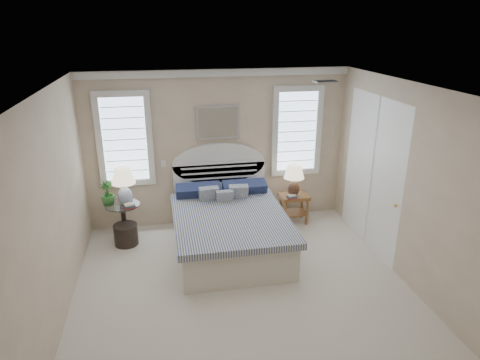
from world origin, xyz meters
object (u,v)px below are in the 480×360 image
at_px(nightstand_right, 294,202).
at_px(lamp_left, 124,182).
at_px(lamp_right, 294,177).
at_px(floor_pot, 126,234).
at_px(side_table_left, 124,218).
at_px(bed, 229,225).

height_order(nightstand_right, lamp_left, lamp_left).
bearing_deg(lamp_right, floor_pot, -175.11).
xyz_separation_m(nightstand_right, floor_pot, (-2.92, -0.29, -0.21)).
height_order(side_table_left, lamp_right, lamp_right).
xyz_separation_m(bed, nightstand_right, (1.30, 0.69, 0.00)).
distance_m(side_table_left, nightstand_right, 2.95).
distance_m(nightstand_right, floor_pot, 2.95).
relative_size(bed, nightstand_right, 4.29).
bearing_deg(lamp_left, lamp_right, 0.90).
bearing_deg(lamp_right, lamp_left, -179.10).
bearing_deg(bed, lamp_left, 159.21).
relative_size(bed, side_table_left, 3.61).
height_order(nightstand_right, lamp_right, lamp_right).
height_order(bed, floor_pot, bed).
bearing_deg(side_table_left, lamp_left, 15.04).
xyz_separation_m(nightstand_right, lamp_right, (-0.03, -0.04, 0.50)).
relative_size(nightstand_right, floor_pot, 1.39).
xyz_separation_m(bed, side_table_left, (-1.65, 0.59, 0.00)).
bearing_deg(side_table_left, floor_pot, -82.22).
bearing_deg(nightstand_right, lamp_left, -178.30).
distance_m(lamp_left, lamp_right, 2.87).
xyz_separation_m(bed, floor_pot, (-1.62, 0.40, -0.21)).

